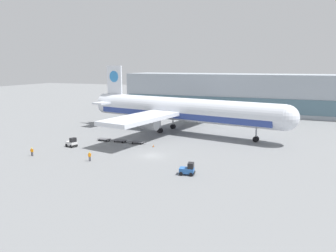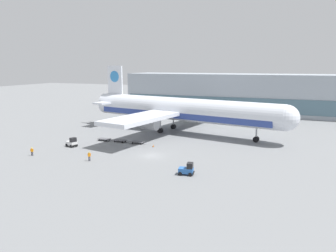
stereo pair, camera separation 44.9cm
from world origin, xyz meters
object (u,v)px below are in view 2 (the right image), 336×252
baggage_dolly_second (120,140)px  traffic_cone_near (153,146)px  baggage_tug_foreground (187,169)px  baggage_dolly_lead (104,139)px  ground_crew_near (89,156)px  ground_crew_far (32,151)px  airplane_main (178,110)px  baggage_dolly_third (138,142)px  baggage_tug_mid (72,143)px

baggage_dolly_second → traffic_cone_near: 8.99m
baggage_tug_foreground → baggage_dolly_second: (-21.31, 15.72, -0.49)m
traffic_cone_near → baggage_tug_foreground: bearing=-49.2°
baggage_dolly_lead → ground_crew_near: size_ratio=2.14×
ground_crew_far → traffic_cone_near: size_ratio=2.74×
airplane_main → baggage_tug_foreground: 33.81m
baggage_dolly_lead → ground_crew_far: (-5.87, -16.10, 0.58)m
ground_crew_far → traffic_cone_near: (18.75, 15.01, -0.67)m
ground_crew_near → baggage_dolly_second: bearing=62.1°
baggage_tug_foreground → traffic_cone_near: (-12.42, 14.39, -0.58)m
baggage_dolly_second → traffic_cone_near: (8.88, -1.34, -0.09)m
baggage_dolly_third → baggage_dolly_lead: bearing=-177.0°
airplane_main → baggage_dolly_lead: (-12.43, -15.40, -5.45)m
baggage_tug_foreground → baggage_dolly_third: (-16.84, 15.77, -0.49)m
ground_crew_far → ground_crew_near: bearing=-22.6°
baggage_dolly_third → ground_crew_near: 15.36m
baggage_tug_mid → baggage_dolly_second: baggage_tug_mid is taller
baggage_tug_foreground → baggage_dolly_third: bearing=128.5°
baggage_dolly_lead → ground_crew_near: bearing=-65.8°
baggage_tug_mid → ground_crew_far: baggage_tug_mid is taller
baggage_tug_foreground → baggage_dolly_lead: (-25.30, 15.48, -0.49)m
traffic_cone_near → baggage_dolly_lead: bearing=175.1°
ground_crew_near → ground_crew_far: (-12.27, -1.19, -0.05)m
ground_crew_near → ground_crew_far: bearing=148.6°
airplane_main → traffic_cone_near: (0.44, -16.49, -5.54)m
airplane_main → baggage_dolly_second: 18.18m
baggage_dolly_lead → traffic_cone_near: traffic_cone_near is taller
ground_crew_near → ground_crew_far: 12.33m
ground_crew_near → baggage_tug_mid: bearing=105.1°
traffic_cone_near → baggage_tug_mid: bearing=-159.2°
baggage_dolly_second → ground_crew_far: (-9.86, -16.35, 0.58)m
baggage_dolly_second → ground_crew_near: 15.36m
ground_crew_near → traffic_cone_near: 15.28m
airplane_main → baggage_dolly_lead: size_ratio=15.51×
baggage_tug_mid → baggage_dolly_lead: bearing=83.0°
ground_crew_near → traffic_cone_near: ground_crew_near is taller
airplane_main → baggage_tug_mid: size_ratio=20.94×
baggage_tug_mid → airplane_main: bearing=73.1°
baggage_tug_foreground → ground_crew_near: size_ratio=1.52×
baggage_tug_foreground → baggage_dolly_second: 26.49m
baggage_dolly_lead → traffic_cone_near: bearing=-3.8°
baggage_dolly_lead → baggage_dolly_third: same height
baggage_tug_foreground → baggage_dolly_third: 23.08m
baggage_tug_mid → traffic_cone_near: 17.43m
baggage_dolly_second → baggage_tug_foreground: bearing=-35.4°
baggage_tug_mid → ground_crew_far: (-2.47, -8.82, 0.09)m
airplane_main → baggage_dolly_second: size_ratio=15.51×
baggage_tug_mid → baggage_dolly_lead: (3.40, 7.28, -0.49)m
airplane_main → baggage_dolly_third: bearing=-94.2°
baggage_dolly_lead → ground_crew_near: (6.40, -14.91, 0.63)m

